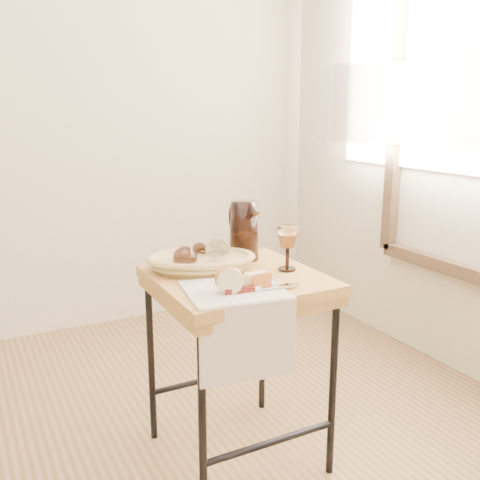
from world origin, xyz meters
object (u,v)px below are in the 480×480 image
apple_half (229,279)px  table_knife (259,287)px  goblet_lying_a (192,255)px  goblet_lying_b (217,254)px  bread_basket (201,263)px  side_table (237,368)px  wine_goblet (287,248)px  tea_towel (234,290)px  pitcher (244,231)px

apple_half → table_knife: bearing=0.2°
goblet_lying_a → apple_half: bearing=50.6°
goblet_lying_b → table_knife: 0.27m
bread_basket → side_table: bearing=-35.0°
goblet_lying_b → wine_goblet: (0.20, -0.12, 0.02)m
side_table → tea_towel: size_ratio=2.33×
pitcher → apple_half: pitcher is taller
tea_towel → goblet_lying_a: 0.26m
tea_towel → goblet_lying_b: (0.05, 0.22, 0.05)m
tea_towel → bread_basket: bearing=98.8°
goblet_lying_a → pitcher: size_ratio=0.52×
table_knife → apple_half: bearing=171.2°
tea_towel → pitcher: (0.19, 0.30, 0.10)m
wine_goblet → goblet_lying_b: bearing=150.2°
pitcher → apple_half: size_ratio=2.98×
bread_basket → apple_half: bearing=-78.0°
apple_half → table_knife: 0.09m
goblet_lying_a → pitcher: pitcher is taller
goblet_lying_a → bread_basket: bearing=113.9°
tea_towel → apple_half: 0.05m
apple_half → goblet_lying_b: bearing=90.0°
side_table → bread_basket: (-0.08, 0.11, 0.35)m
apple_half → bread_basket: bearing=101.2°
pitcher → goblet_lying_b: bearing=-148.1°
side_table → goblet_lying_a: 0.41m
wine_goblet → pitcher: bearing=108.0°
wine_goblet → tea_towel: bearing=-157.1°
pitcher → apple_half: 0.38m
bread_basket → goblet_lying_b: goblet_lying_b is taller
goblet_lying_b → apple_half: 0.25m
goblet_lying_b → apple_half: goblet_lying_b is taller
pitcher → wine_goblet: size_ratio=1.65×
pitcher → table_knife: bearing=-106.4°
bread_basket → goblet_lying_a: size_ratio=2.47×
tea_towel → goblet_lying_b: 0.23m
pitcher → table_knife: size_ratio=1.08×
table_knife → pitcher: bearing=77.2°
goblet_lying_b → tea_towel: bearing=-167.0°
goblet_lying_a → table_knife: 0.31m
tea_towel → goblet_lying_a: goblet_lying_a is taller
side_table → bread_basket: bread_basket is taller
apple_half → pitcher: bearing=72.5°
goblet_lying_a → pitcher: bearing=150.8°
tea_towel → wine_goblet: 0.28m
bread_basket → pitcher: size_ratio=1.29×
side_table → table_knife: (-0.02, -0.18, 0.34)m
side_table → tea_towel: tea_towel is taller
goblet_lying_b → table_knife: goblet_lying_b is taller
table_knife → bread_basket: bearing=109.9°
side_table → goblet_lying_b: size_ratio=4.92×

